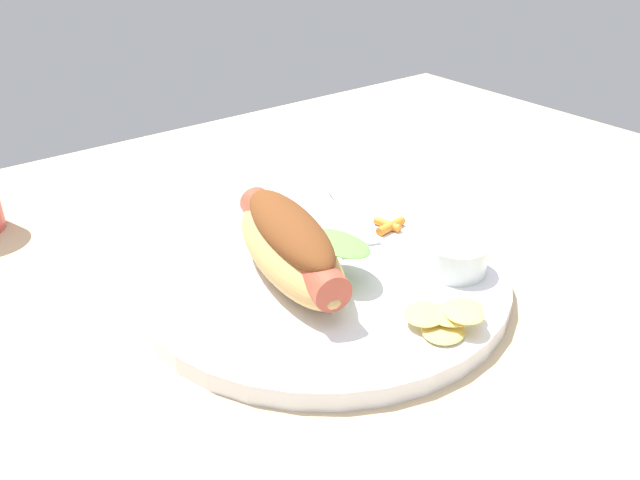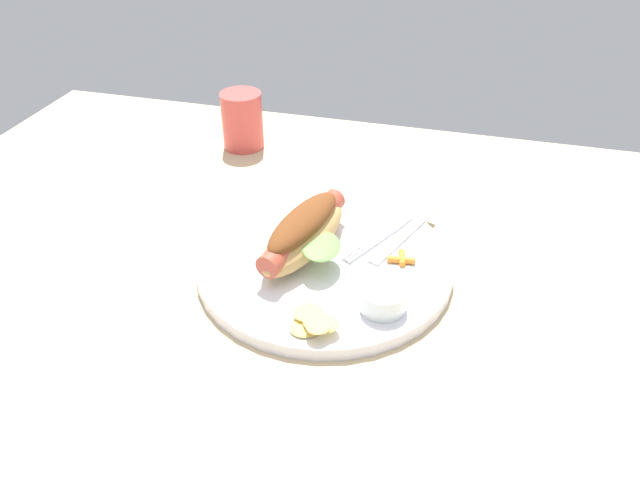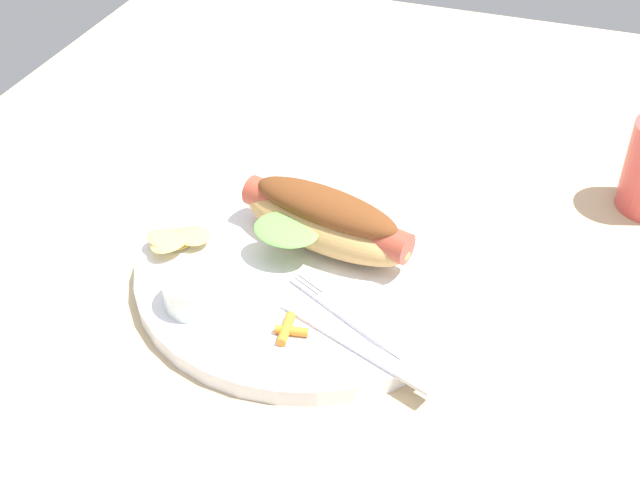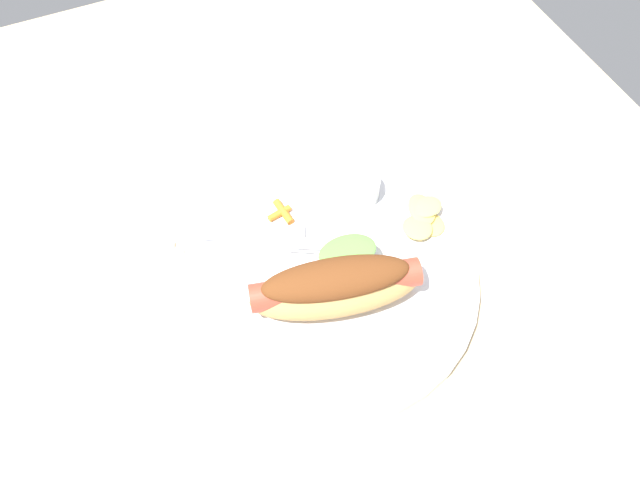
{
  "view_description": "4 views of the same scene",
  "coord_description": "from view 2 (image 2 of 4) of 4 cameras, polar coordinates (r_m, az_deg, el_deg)",
  "views": [
    {
      "loc": [
        25.59,
        35.16,
        30.08
      ],
      "look_at": [
        -2.47,
        -1.14,
        4.86
      ],
      "focal_mm": 37.02,
      "sensor_mm": 36.0,
      "label": 1
    },
    {
      "loc": [
        -17.9,
        54.57,
        45.6
      ],
      "look_at": [
        -3.12,
        -0.71,
        5.04
      ],
      "focal_mm": 34.01,
      "sensor_mm": 36.0,
      "label": 2
    },
    {
      "loc": [
        -57.25,
        -22.04,
        49.42
      ],
      "look_at": [
        -5.27,
        -3.75,
        5.93
      ],
      "focal_mm": 47.0,
      "sensor_mm": 36.0,
      "label": 3
    },
    {
      "loc": [
        24.61,
        -15.53,
        56.39
      ],
      "look_at": [
        -5.25,
        -2.19,
        5.73
      ],
      "focal_mm": 34.26,
      "sensor_mm": 36.0,
      "label": 4
    }
  ],
  "objects": [
    {
      "name": "knife",
      "position": [
        0.78,
        7.91,
        0.52
      ],
      "size": [
        6.69,
        14.33,
        0.36
      ],
      "primitive_type": "cube",
      "rotation": [
        0.0,
        0.0,
        1.2
      ],
      "color": "silver",
      "rests_on": "plate"
    },
    {
      "name": "carrot_garnish",
      "position": [
        0.73,
        7.68,
        -1.8
      ],
      "size": [
        3.39,
        2.79,
        0.83
      ],
      "color": "orange",
      "rests_on": "plate"
    },
    {
      "name": "sauce_ramekin",
      "position": [
        0.66,
        5.94,
        -5.47
      ],
      "size": [
        5.18,
        5.18,
        2.59
      ],
      "primitive_type": "cylinder",
      "color": "white",
      "rests_on": "plate"
    },
    {
      "name": "ground_plane",
      "position": [
        0.74,
        -2.49,
        -3.71
      ],
      "size": [
        120.0,
        90.0,
        1.8
      ],
      "primitive_type": "cube",
      "color": "tan"
    },
    {
      "name": "drinking_cup",
      "position": [
        1.01,
        -7.32,
        11.11
      ],
      "size": [
        6.65,
        6.65,
        9.21
      ],
      "primitive_type": "cylinder",
      "color": "#D84C47",
      "rests_on": "ground_plane"
    },
    {
      "name": "chips_pile",
      "position": [
        0.63,
        -0.63,
        -7.72
      ],
      "size": [
        6.27,
        6.09,
        1.73
      ],
      "color": "#E9CA62",
      "rests_on": "plate"
    },
    {
      "name": "fork",
      "position": [
        0.77,
        6.29,
        0.66
      ],
      "size": [
        8.25,
        14.13,
        0.4
      ],
      "rotation": [
        0.0,
        0.0,
        1.08
      ],
      "color": "silver",
      "rests_on": "plate"
    },
    {
      "name": "hot_dog",
      "position": [
        0.72,
        -1.53,
        0.76
      ],
      "size": [
        9.99,
        17.87,
        5.75
      ],
      "rotation": [
        0.0,
        0.0,
        1.34
      ],
      "color": "tan",
      "rests_on": "plate"
    },
    {
      "name": "plate",
      "position": [
        0.74,
        0.45,
        -2.18
      ],
      "size": [
        30.83,
        30.83,
        1.6
      ],
      "primitive_type": "cylinder",
      "color": "white",
      "rests_on": "ground_plane"
    }
  ]
}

